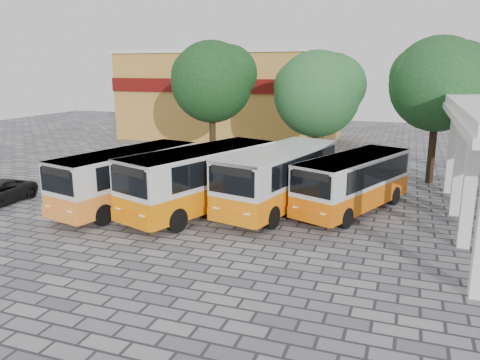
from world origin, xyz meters
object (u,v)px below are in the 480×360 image
at_px(bus_centre_right, 279,175).
at_px(bus_far_right, 354,180).
at_px(bus_centre_left, 202,176).
at_px(bus_far_left, 127,175).

relative_size(bus_centre_right, bus_far_right, 1.09).
bearing_deg(bus_centre_left, bus_centre_right, 45.95).
xyz_separation_m(bus_centre_right, bus_far_right, (3.43, 0.91, -0.17)).
distance_m(bus_far_left, bus_far_right, 10.93).
height_order(bus_centre_right, bus_far_right, bus_centre_right).
xyz_separation_m(bus_far_left, bus_centre_left, (3.70, 0.59, 0.12)).
bearing_deg(bus_far_right, bus_far_left, -141.06).
relative_size(bus_far_left, bus_far_right, 1.04).
xyz_separation_m(bus_far_left, bus_centre_right, (7.03, 2.25, 0.08)).
xyz_separation_m(bus_centre_left, bus_centre_right, (3.33, 1.66, -0.04)).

